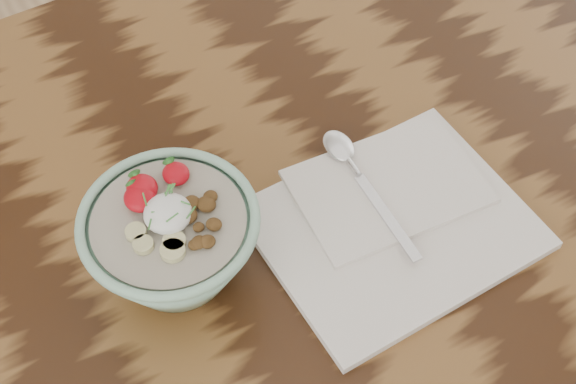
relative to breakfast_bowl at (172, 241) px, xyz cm
name	(u,v)px	position (x,y,z in cm)	size (l,w,h in cm)	color
table	(212,263)	(5.63, 4.57, -15.55)	(160.00, 90.00, 75.00)	black
breakfast_bowl	(172,241)	(0.00, 0.00, 0.00)	(18.45, 18.45, 12.22)	#90C2A6
napkin	(392,218)	(23.87, -6.33, -5.50)	(29.38, 24.63, 1.79)	white
spoon	(350,163)	(23.42, 1.85, -4.02)	(3.74, 20.36, 1.06)	silver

